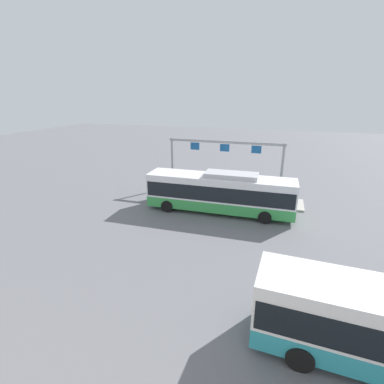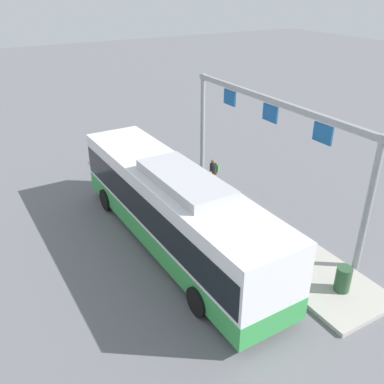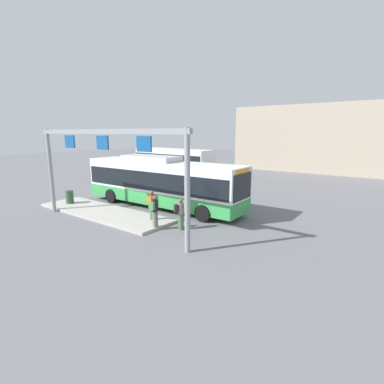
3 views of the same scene
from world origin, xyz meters
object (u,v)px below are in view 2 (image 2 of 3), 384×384
bus_main (173,206)px  person_waiting_mid (214,174)px  person_waiting_near (210,187)px  person_boarding (188,173)px  trash_bin (343,279)px

bus_main → person_waiting_mid: (3.02, -3.80, -0.76)m
bus_main → person_waiting_near: bearing=-57.4°
bus_main → person_waiting_near: size_ratio=7.21×
bus_main → person_boarding: size_ratio=7.21×
bus_main → trash_bin: bearing=-147.8°
bus_main → trash_bin: bus_main is taller
person_waiting_near → person_waiting_mid: size_ratio=1.00×
person_waiting_mid → trash_bin: 8.43m
person_boarding → person_waiting_mid: person_waiting_mid is taller
bus_main → person_boarding: bus_main is taller
trash_bin → bus_main: bearing=33.4°
person_boarding → person_waiting_mid: bearing=163.4°
person_boarding → person_waiting_mid: 1.33m
person_waiting_mid → person_boarding: bearing=-58.8°
person_boarding → trash_bin: (-9.44, -0.59, -0.28)m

